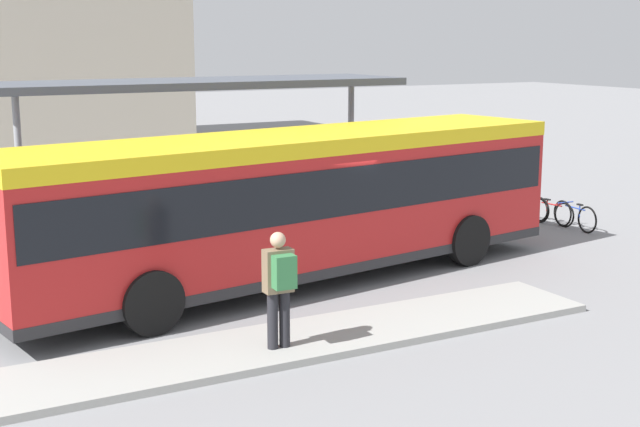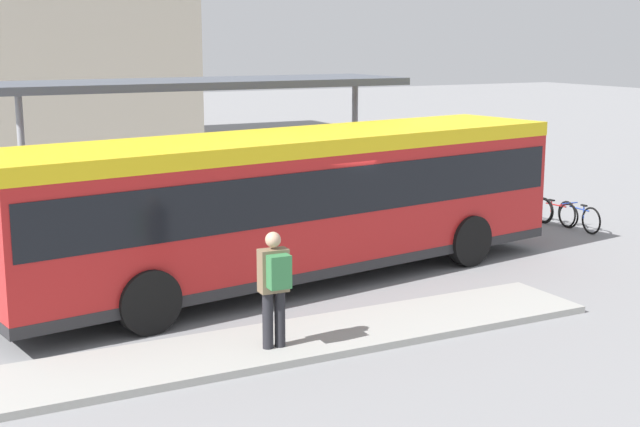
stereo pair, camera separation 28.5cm
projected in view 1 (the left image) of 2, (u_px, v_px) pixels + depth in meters
ground_plane at (294, 281)px, 17.81m from camera, size 120.00×120.00×0.00m
curb_island at (308, 340)px, 14.20m from camera, size 10.26×1.80×0.12m
city_bus at (293, 196)px, 17.47m from camera, size 12.32×4.41×2.95m
pedestrian_waiting at (280, 283)px, 13.42m from camera, size 0.45×0.47×1.81m
bicycle_blue at (575, 216)px, 22.55m from camera, size 0.48×1.60×0.69m
bicycle_red at (551, 212)px, 23.20m from camera, size 0.48×1.52×0.66m
bicycle_green at (526, 207)px, 23.79m from camera, size 0.48×1.63×0.70m
station_shelter at (199, 86)px, 21.43m from camera, size 10.05×2.93×3.80m
potted_planter_near_shelter at (69, 243)px, 18.24m from camera, size 0.74×0.74×1.23m
potted_planter_far_side at (360, 209)px, 21.66m from camera, size 0.92×0.92×1.32m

